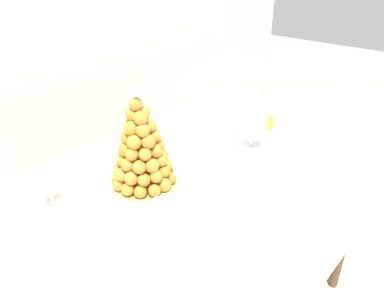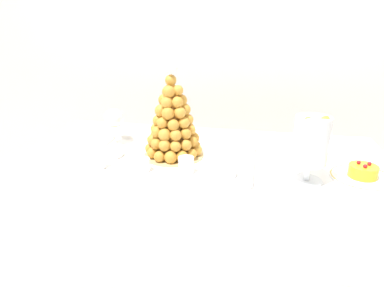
# 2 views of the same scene
# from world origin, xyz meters

# --- Properties ---
(backdrop_wall) EXTENTS (4.80, 0.10, 2.50)m
(backdrop_wall) POSITION_xyz_m (0.00, 1.12, 1.25)
(backdrop_wall) COLOR silver
(backdrop_wall) RESTS_ON ground_plane
(buffet_table) EXTENTS (1.49, 1.02, 0.76)m
(buffet_table) POSITION_xyz_m (0.00, 0.00, 0.68)
(buffet_table) COLOR brown
(buffet_table) RESTS_ON ground_plane
(serving_tray) EXTENTS (0.64, 0.39, 0.02)m
(serving_tray) POSITION_xyz_m (-0.11, 0.06, 0.77)
(serving_tray) COLOR white
(serving_tray) RESTS_ON buffet_table
(croquembouche) EXTENTS (0.24, 0.24, 0.37)m
(croquembouche) POSITION_xyz_m (-0.11, 0.09, 0.91)
(croquembouche) COLOR tan
(croquembouche) RESTS_ON serving_tray
(dessert_cup_left) EXTENTS (0.05, 0.05, 0.05)m
(dessert_cup_left) POSITION_xyz_m (-0.35, -0.07, 0.79)
(dessert_cup_left) COLOR silver
(dessert_cup_left) RESTS_ON serving_tray
(dessert_cup_mid_left) EXTENTS (0.06, 0.06, 0.05)m
(dessert_cup_mid_left) POSITION_xyz_m (-0.18, -0.07, 0.79)
(dessert_cup_mid_left) COLOR silver
(dessert_cup_mid_left) RESTS_ON serving_tray
(dessert_cup_centre) EXTENTS (0.06, 0.06, 0.06)m
(dessert_cup_centre) POSITION_xyz_m (-0.02, -0.06, 0.79)
(dessert_cup_centre) COLOR silver
(dessert_cup_centre) RESTS_ON serving_tray
(dessert_cup_mid_right) EXTENTS (0.05, 0.05, 0.05)m
(dessert_cup_mid_right) POSITION_xyz_m (0.13, -0.05, 0.79)
(dessert_cup_mid_right) COLOR silver
(dessert_cup_mid_right) RESTS_ON serving_tray
(creme_brulee_ramekin) EXTENTS (0.10, 0.10, 0.02)m
(creme_brulee_ramekin) POSITION_xyz_m (-0.35, 0.04, 0.78)
(creme_brulee_ramekin) COLOR white
(creme_brulee_ramekin) RESTS_ON serving_tray
(macaron_goblet) EXTENTS (0.12, 0.12, 0.24)m
(macaron_goblet) POSITION_xyz_m (0.39, -0.03, 0.90)
(macaron_goblet) COLOR white
(macaron_goblet) RESTS_ON buffet_table
(fruit_tart_plate) EXTENTS (0.22, 0.22, 0.06)m
(fruit_tart_plate) POSITION_xyz_m (0.58, 0.03, 0.78)
(fruit_tart_plate) COLOR white
(fruit_tart_plate) RESTS_ON buffet_table
(wine_glass) EXTENTS (0.08, 0.08, 0.16)m
(wine_glass) POSITION_xyz_m (-0.40, 0.19, 0.88)
(wine_glass) COLOR silver
(wine_glass) RESTS_ON buffet_table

